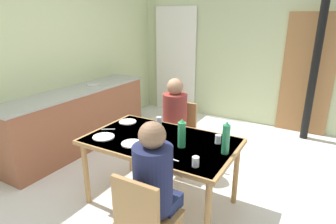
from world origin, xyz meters
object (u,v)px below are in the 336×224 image
Objects in this scene: kitchen_counter at (78,119)px; person_near_diner at (154,176)px; water_bottle_green_far at (182,134)px; water_bottle_green_near at (226,139)px; chair_near_diner at (145,219)px; chair_far_diner at (179,131)px; person_far_diner at (174,114)px; dining_table at (161,146)px.

kitchen_counter is 3.24× the size of person_near_diner.
water_bottle_green_far is at bearing -16.94° from kitchen_counter.
water_bottle_green_near reaches higher than water_bottle_green_far.
kitchen_counter is at bearing 163.06° from water_bottle_green_far.
water_bottle_green_far reaches higher than chair_near_diner.
chair_far_diner is 1.13× the size of person_far_diner.
person_far_diner reaches higher than chair_near_diner.
water_bottle_green_near is at bearing 143.47° from person_far_diner.
kitchen_counter is at bearing 7.54° from chair_far_diner.
water_bottle_green_near reaches higher than chair_near_diner.
water_bottle_green_near reaches higher than dining_table.
water_bottle_green_near is at bearing 69.75° from chair_near_diner.
water_bottle_green_far is (0.47, -0.85, 0.37)m from chair_far_diner.
person_near_diner is 1.00× the size of person_far_diner.
water_bottle_green_near is (0.31, 0.84, 0.39)m from chair_near_diner.
person_near_diner is at bearing -81.51° from water_bottle_green_far.
person_near_diner is (0.56, -1.49, 0.28)m from chair_far_diner.
kitchen_counter reaches higher than chair_far_diner.
water_bottle_green_near is (0.66, 0.03, 0.21)m from dining_table.
chair_near_diner is 1.13× the size of person_near_diner.
chair_near_diner is 1.13× the size of person_far_diner.
water_bottle_green_near is (0.87, -0.78, 0.39)m from chair_far_diner.
person_far_diner is at bearing 110.69° from chair_near_diner.
person_near_diner is at bearing -62.53° from dining_table.
kitchen_counter reaches higher than dining_table.
dining_table is at bearing -18.07° from kitchen_counter.
kitchen_counter is at bearing 2.76° from person_far_diner.
dining_table is 1.73× the size of chair_near_diner.
person_near_diner is 1.46m from person_far_diner.
water_bottle_green_far reaches higher than dining_table.
person_far_diner is at bearing 2.76° from kitchen_counter.
chair_near_diner is 0.86m from water_bottle_green_far.
kitchen_counter is 2.22m from water_bottle_green_far.
kitchen_counter is 1.66× the size of dining_table.
chair_far_diner is (-0.21, 0.81, -0.17)m from dining_table.
chair_far_diner is at bearing 104.54° from dining_table.
water_bottle_green_near is (2.49, -0.57, 0.44)m from kitchen_counter.
chair_far_diner is at bearing 110.69° from person_near_diner.
person_near_diner is 2.75× the size of water_bottle_green_far.
person_far_diner is (-0.21, 0.68, 0.11)m from dining_table.
water_bottle_green_far reaches higher than chair_far_diner.
kitchen_counter is 2.59m from water_bottle_green_near.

